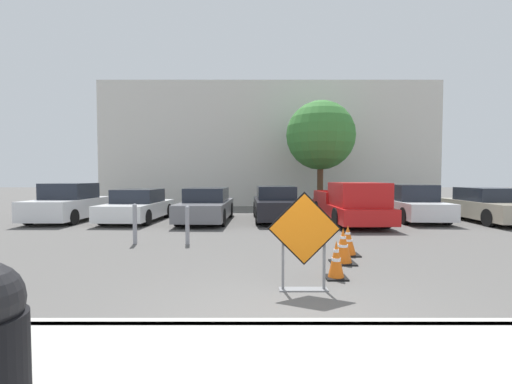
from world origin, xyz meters
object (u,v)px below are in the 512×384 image
(parked_car_sixth, at_px, (488,206))
(bollard_second, at_px, (135,223))
(parked_car_fifth, at_px, (412,204))
(traffic_cone_second, at_px, (343,246))
(parked_car_fourth, at_px, (276,204))
(traffic_cone_third, at_px, (348,241))
(pickup_truck, at_px, (351,205))
(traffic_cone_nearest, at_px, (336,260))
(parked_car_third, at_px, (207,206))
(road_closed_sign, at_px, (304,237))
(parked_car_nearest, at_px, (69,204))
(bollard_nearest, at_px, (187,224))
(parked_car_second, at_px, (138,206))

(parked_car_sixth, bearing_deg, bollard_second, 22.48)
(parked_car_fifth, bearing_deg, traffic_cone_second, 59.92)
(parked_car_fourth, bearing_deg, parked_car_fifth, 177.64)
(traffic_cone_third, xyz_separation_m, pickup_truck, (1.57, 5.42, 0.38))
(traffic_cone_second, bearing_deg, parked_car_fourth, 97.72)
(traffic_cone_nearest, distance_m, traffic_cone_second, 1.13)
(traffic_cone_third, xyz_separation_m, parked_car_third, (-4.13, 6.08, 0.30))
(traffic_cone_nearest, bearing_deg, road_closed_sign, -134.64)
(parked_car_sixth, bearing_deg, parked_car_fifth, -7.65)
(parked_car_nearest, relative_size, bollard_nearest, 3.91)
(road_closed_sign, relative_size, parked_car_fourth, 0.35)
(traffic_cone_nearest, relative_size, parked_car_nearest, 0.17)
(parked_car_sixth, bearing_deg, road_closed_sign, 46.69)
(traffic_cone_second, distance_m, parked_car_third, 7.84)
(traffic_cone_third, height_order, parked_car_third, parked_car_third)
(road_closed_sign, bearing_deg, parked_car_fourth, 89.52)
(parked_car_second, height_order, parked_car_third, parked_car_third)
(road_closed_sign, xyz_separation_m, pickup_truck, (2.93, 7.91, -0.15))
(traffic_cone_nearest, relative_size, pickup_truck, 0.12)
(parked_car_fifth, bearing_deg, bollard_nearest, 34.68)
(traffic_cone_second, distance_m, parked_car_fifth, 8.59)
(parked_car_nearest, bearing_deg, traffic_cone_nearest, 139.20)
(pickup_truck, bearing_deg, traffic_cone_second, 71.94)
(parked_car_fifth, relative_size, parked_car_sixth, 0.93)
(road_closed_sign, distance_m, parked_car_fourth, 8.97)
(parked_car_nearest, xyz_separation_m, parked_car_second, (2.84, -0.02, -0.10))
(parked_car_second, relative_size, bollard_second, 3.90)
(parked_car_nearest, bearing_deg, parked_car_fourth, -177.76)
(parked_car_second, xyz_separation_m, parked_car_third, (2.84, -0.13, 0.03))
(parked_car_second, relative_size, parked_car_fourth, 0.94)
(parked_car_fourth, xyz_separation_m, pickup_truck, (2.85, -1.06, 0.05))
(parked_car_fourth, xyz_separation_m, bollard_second, (-4.07, -5.17, -0.09))
(road_closed_sign, bearing_deg, parked_car_third, 107.89)
(parked_car_second, distance_m, pickup_truck, 8.57)
(road_closed_sign, xyz_separation_m, parked_car_sixth, (8.61, 8.41, -0.22))
(parked_car_sixth, height_order, bollard_second, parked_car_sixth)
(road_closed_sign, relative_size, bollard_nearest, 1.52)
(parked_car_fourth, relative_size, pickup_truck, 0.83)
(parked_car_sixth, relative_size, bollard_second, 4.23)
(pickup_truck, bearing_deg, bollard_nearest, 35.53)
(traffic_cone_nearest, relative_size, parked_car_second, 0.16)
(pickup_truck, bearing_deg, traffic_cone_nearest, 71.45)
(parked_car_third, bearing_deg, parked_car_fifth, -176.33)
(traffic_cone_nearest, relative_size, parked_car_fifth, 0.16)
(traffic_cone_second, xyz_separation_m, pickup_truck, (1.87, 6.18, 0.36))
(road_closed_sign, height_order, traffic_cone_third, road_closed_sign)
(traffic_cone_second, xyz_separation_m, traffic_cone_third, (0.30, 0.76, -0.03))
(parked_car_third, distance_m, pickup_truck, 5.73)
(traffic_cone_second, height_order, parked_car_fourth, parked_car_fourth)
(parked_car_nearest, relative_size, bollard_second, 3.69)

